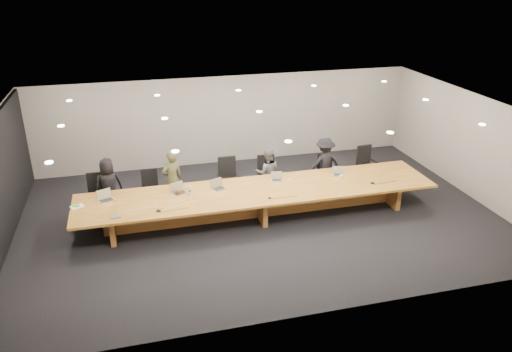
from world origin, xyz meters
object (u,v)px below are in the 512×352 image
at_px(chair_far_right, 367,165).
at_px(person_a, 109,186).
at_px(laptop_b, 179,188).
at_px(av_box, 116,216).
at_px(chair_right, 325,172).
at_px(laptop_c, 219,184).
at_px(mic_right, 373,183).
at_px(laptop_a, 106,196).
at_px(water_bottle, 190,190).
at_px(laptop_d, 277,177).
at_px(mic_center, 270,198).
at_px(person_c, 267,172).
at_px(amber_mug, 178,192).
at_px(chair_mid_right, 267,176).
at_px(paper_cup_near, 290,181).
at_px(paper_cup_far, 341,177).
at_px(chair_far_left, 97,195).
at_px(chair_left, 150,189).
at_px(mic_left, 158,210).
at_px(person_b, 172,179).
at_px(chair_mid_left, 229,179).
at_px(conference_table, 259,198).
at_px(person_d, 324,163).
at_px(laptop_e, 338,171).

xyz_separation_m(chair_far_right, person_a, (-7.28, -0.06, 0.18)).
relative_size(laptop_b, av_box, 1.60).
distance_m(chair_right, laptop_c, 3.39).
relative_size(laptop_b, mic_right, 2.73).
distance_m(laptop_a, water_bottle, 1.99).
distance_m(laptop_d, mic_center, 1.07).
bearing_deg(person_c, amber_mug, 28.95).
height_order(chair_mid_right, laptop_d, chair_mid_right).
distance_m(paper_cup_near, paper_cup_far, 1.40).
bearing_deg(chair_far_left, mic_center, -20.14).
xyz_separation_m(chair_far_left, chair_far_right, (7.59, 0.15, 0.00)).
xyz_separation_m(chair_far_right, water_bottle, (-5.34, -1.16, 0.31)).
bearing_deg(water_bottle, chair_mid_right, 25.53).
distance_m(chair_left, mic_left, 1.87).
relative_size(water_bottle, mic_left, 1.91).
bearing_deg(chair_mid_right, person_b, -172.37).
height_order(chair_mid_left, laptop_c, chair_mid_left).
height_order(conference_table, laptop_d, laptop_d).
bearing_deg(chair_far_left, mic_left, -47.61).
bearing_deg(laptop_b, laptop_c, -23.35).
xyz_separation_m(chair_left, chair_right, (4.90, -0.10, 0.00)).
xyz_separation_m(person_d, laptop_c, (-3.23, -0.98, 0.13)).
height_order(chair_far_right, av_box, chair_far_right).
bearing_deg(amber_mug, av_box, -150.98).
xyz_separation_m(laptop_d, paper_cup_near, (0.29, -0.17, -0.08)).
bearing_deg(chair_far_right, chair_left, 173.16).
height_order(laptop_c, av_box, laptop_c).
bearing_deg(person_a, paper_cup_far, 159.18).
height_order(conference_table, chair_left, chair_left).
height_order(laptop_d, laptop_e, same).
bearing_deg(chair_mid_left, chair_right, 0.73).
bearing_deg(person_b, water_bottle, 89.14).
xyz_separation_m(chair_mid_left, laptop_e, (2.81, -0.90, 0.28)).
bearing_deg(person_a, laptop_d, 158.60).
xyz_separation_m(chair_mid_left, water_bottle, (-1.19, -1.12, 0.29)).
distance_m(conference_table, chair_mid_left, 1.36).
relative_size(person_c, water_bottle, 5.65).
bearing_deg(person_b, paper_cup_near, 143.94).
relative_size(laptop_b, paper_cup_far, 3.79).
xyz_separation_m(laptop_a, paper_cup_far, (5.97, -0.15, -0.09)).
height_order(chair_left, paper_cup_far, chair_left).
relative_size(laptop_b, paper_cup_near, 4.49).
height_order(laptop_e, paper_cup_near, laptop_e).
bearing_deg(av_box, chair_far_left, 104.84).
xyz_separation_m(person_d, paper_cup_near, (-1.37, -1.01, 0.03)).
height_order(chair_mid_left, av_box, chair_mid_left).
xyz_separation_m(water_bottle, mic_center, (1.84, -0.68, -0.11)).
relative_size(chair_left, amber_mug, 8.93).
height_order(chair_far_left, chair_mid_left, chair_mid_left).
bearing_deg(laptop_b, amber_mug, -154.11).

